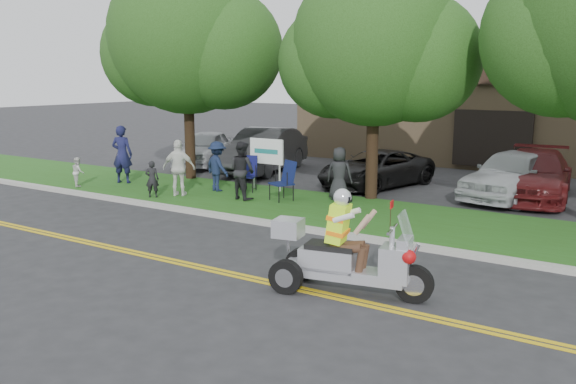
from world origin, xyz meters
The scene contains 24 objects.
ground centered at (0.00, 0.00, 0.00)m, with size 120.00×120.00×0.00m, color #28282B.
centerline_near centered at (0.00, -0.58, 0.01)m, with size 60.00×0.10×0.01m, color gold.
centerline_far centered at (0.00, -0.42, 0.01)m, with size 60.00×0.10×0.01m, color gold.
curb centered at (0.00, 3.05, 0.06)m, with size 60.00×0.25×0.12m, color #A8A89E.
grass_verge centered at (0.00, 5.20, 0.06)m, with size 60.00×4.00×0.10m, color #255215.
commercial_building centered at (2.00, 18.98, 2.01)m, with size 18.00×8.20×4.00m.
tree_left centered at (-6.44, 7.03, 4.85)m, with size 6.62×5.40×7.78m.
tree_mid centered at (0.55, 7.23, 4.43)m, with size 5.88×4.80×7.05m.
business_sign centered at (-2.90, 6.60, 1.26)m, with size 1.25×0.06×1.75m.
trike_scooter centered at (3.48, -0.25, 0.65)m, with size 2.83×1.17×1.85m.
lawn_chair_a centered at (-1.49, 5.54, 0.76)m, with size 0.83×0.84×1.17m.
lawn_chair_b centered at (-3.31, 6.11, 0.74)m, with size 0.78×0.79×1.12m.
spectator_adult_left centered at (-7.77, 4.99, 1.09)m, with size 0.72×0.47×1.97m, color #171942.
spectator_adult_mid centered at (-2.65, 4.97, 0.97)m, with size 0.84×0.65×1.72m, color black.
spectator_adult_right centered at (-4.58, 4.35, 0.96)m, with size 1.01×0.42×1.72m, color white.
spectator_chair_a centered at (-4.10, 5.59, 0.90)m, with size 1.02×0.59×1.58m, color #15203C.
spectator_chair_b centered at (-0.17, 6.42, 0.89)m, with size 0.77×0.50×1.57m, color black.
child_left centered at (-5.10, 3.72, 0.66)m, with size 0.41×0.27×1.11m, color black.
child_right centered at (-8.50, 3.71, 0.59)m, with size 0.47×0.37×0.97m, color silver.
parked_car_far_left centered at (-8.61, 10.24, 0.73)m, with size 1.72×4.28×1.46m, color #B1B2B8.
parked_car_left centered at (-5.50, 10.13, 0.85)m, with size 1.79×5.14×1.69m, color #2A2B2D.
parked_car_mid centered at (-0.40, 9.50, 0.62)m, with size 2.05×4.45×1.24m, color black.
parked_car_right centered at (4.50, 10.33, 0.73)m, with size 2.05×5.05×1.46m, color #551415.
parked_car_far_right centered at (4.00, 9.80, 0.78)m, with size 1.83×4.55×1.55m, color #B8BCC0.
Camera 1 is at (8.15, -9.25, 3.73)m, focal length 38.00 mm.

